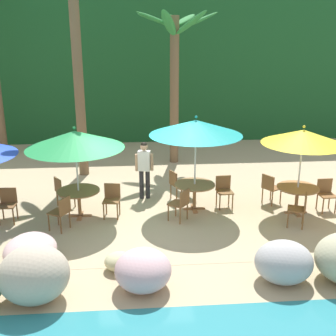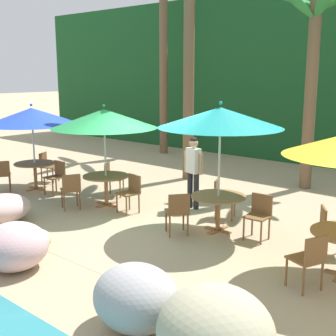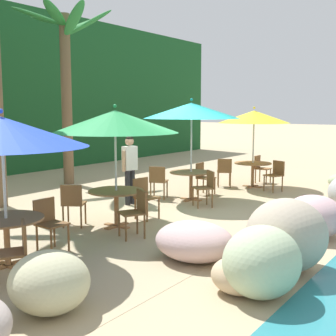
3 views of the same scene
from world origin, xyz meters
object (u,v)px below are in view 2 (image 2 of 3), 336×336
(chair_blue_seaward, at_px, (57,175))
(chair_green_left, at_px, (71,189))
(chair_green_inland, at_px, (111,177))
(chair_teal_left, at_px, (178,210))
(chair_yellow_inland, at_px, (329,227))
(chair_green_seaward, at_px, (131,191))
(palm_tree_second, at_px, (189,27))
(chair_blue_inland, at_px, (47,165))
(chair_yellow_left, at_px, (310,258))
(dining_table_green, at_px, (106,181))
(chair_teal_seaward, at_px, (259,213))
(umbrella_teal, at_px, (220,118))
(palm_tree_nearest, at_px, (163,34))
(waiter_in_white, at_px, (193,168))
(palm_tree_third, at_px, (314,51))
(dining_table_blue, at_px, (35,167))
(umbrella_green, at_px, (104,119))
(chair_blue_left, at_px, (2,174))
(chair_teal_inland, at_px, (221,195))
(dining_table_teal, at_px, (218,202))
(umbrella_blue, at_px, (32,116))

(chair_blue_seaward, xyz_separation_m, chair_green_left, (1.45, -0.66, 0.00))
(chair_blue_seaward, height_order, chair_green_inland, same)
(chair_teal_left, height_order, chair_yellow_inland, same)
(chair_green_seaward, relative_size, palm_tree_second, 0.13)
(chair_blue_inland, height_order, chair_yellow_left, same)
(dining_table_green, relative_size, chair_yellow_inland, 1.26)
(chair_teal_seaward, relative_size, chair_teal_left, 1.00)
(umbrella_teal, bearing_deg, chair_blue_inland, 177.59)
(palm_tree_nearest, relative_size, waiter_in_white, 4.16)
(chair_green_seaward, height_order, chair_green_inland, same)
(umbrella_teal, relative_size, palm_tree_third, 0.49)
(dining_table_blue, xyz_separation_m, chair_green_left, (2.30, -0.57, -0.10))
(dining_table_blue, xyz_separation_m, waiter_in_white, (4.37, 1.37, 0.37))
(palm_tree_third, distance_m, waiter_in_white, 4.65)
(chair_green_inland, distance_m, chair_teal_left, 3.37)
(umbrella_green, height_order, palm_tree_second, palm_tree_second)
(palm_tree_nearest, distance_m, waiter_in_white, 8.41)
(chair_blue_left, xyz_separation_m, palm_tree_nearest, (-0.74, 7.39, 4.07))
(chair_green_left, relative_size, palm_tree_nearest, 0.12)
(chair_blue_inland, relative_size, chair_blue_left, 1.00)
(dining_table_green, xyz_separation_m, chair_green_inland, (-0.54, 0.66, -0.10))
(umbrella_green, distance_m, chair_yellow_left, 5.85)
(chair_teal_seaward, bearing_deg, chair_yellow_left, -41.39)
(chair_teal_seaward, relative_size, chair_teal_inland, 1.00)
(dining_table_teal, xyz_separation_m, chair_teal_left, (-0.45, -0.73, -0.10))
(chair_green_inland, bearing_deg, chair_teal_left, -20.19)
(umbrella_green, distance_m, dining_table_green, 1.48)
(umbrella_green, height_order, waiter_in_white, umbrella_green)
(palm_tree_nearest, relative_size, palm_tree_second, 1.06)
(chair_blue_inland, distance_m, chair_yellow_inland, 8.35)
(chair_green_inland, distance_m, dining_table_teal, 3.64)
(dining_table_blue, relative_size, chair_yellow_inland, 1.26)
(umbrella_teal, xyz_separation_m, chair_yellow_inland, (2.17, 0.22, -1.78))
(umbrella_blue, relative_size, dining_table_teal, 2.27)
(chair_green_left, bearing_deg, chair_green_inland, 98.24)
(chair_green_left, distance_m, chair_teal_left, 2.97)
(chair_teal_left, height_order, chair_yellow_left, same)
(chair_green_seaward, relative_size, chair_green_left, 1.00)
(chair_teal_left, relative_size, palm_tree_nearest, 0.12)
(umbrella_green, bearing_deg, chair_green_seaward, -1.13)
(chair_blue_seaward, bearing_deg, chair_green_left, -24.50)
(chair_blue_inland, distance_m, umbrella_green, 3.52)
(chair_teal_inland, bearing_deg, palm_tree_nearest, 139.71)
(umbrella_blue, bearing_deg, waiter_in_white, 17.37)
(palm_tree_second, bearing_deg, waiter_in_white, -49.91)
(chair_yellow_left, bearing_deg, chair_yellow_inland, 101.05)
(chair_teal_seaward, relative_size, palm_tree_third, 0.16)
(dining_table_blue, xyz_separation_m, chair_teal_inland, (5.29, 1.19, -0.10))
(waiter_in_white, bearing_deg, umbrella_blue, -162.63)
(chair_blue_seaward, relative_size, waiter_in_white, 0.51)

